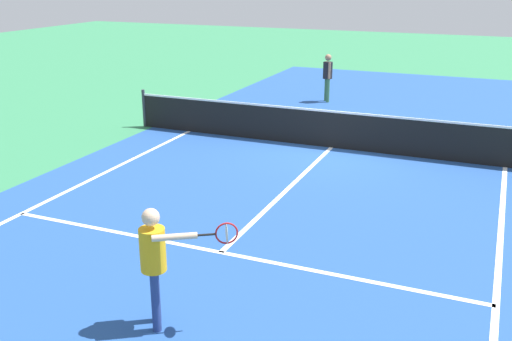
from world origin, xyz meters
name	(u,v)px	position (x,y,z in m)	size (l,w,h in m)	color
ground_plane	(331,148)	(0.00, 0.00, 0.00)	(60.00, 60.00, 0.00)	#337F51
court_surface_inbounds	(331,148)	(0.00, 0.00, 0.00)	(10.62, 24.40, 0.00)	#234C93
line_sideline_left	(39,205)	(-4.11, -5.95, 0.00)	(0.10, 11.89, 0.01)	white
line_sideline_right	(497,290)	(4.11, -5.95, 0.00)	(0.10, 11.89, 0.01)	white
line_service_near	(221,252)	(0.00, -6.40, 0.00)	(8.22, 0.10, 0.01)	white
line_center_service	(289,188)	(0.00, -3.20, 0.00)	(0.10, 6.40, 0.01)	white
net	(332,129)	(0.00, 0.00, 0.49)	(11.21, 0.09, 1.07)	#33383D
player_near	(155,255)	(0.18, -8.54, 0.99)	(1.13, 0.61, 1.60)	navy
player_far	(328,73)	(-1.69, 5.31, 0.98)	(0.32, 0.36, 1.61)	#3F7247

